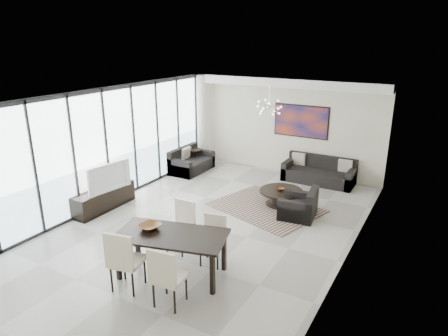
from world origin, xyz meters
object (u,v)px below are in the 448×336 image
Objects in this scene: tv_console at (104,199)px; dining_table at (171,239)px; coffee_table at (281,196)px; sofa_main at (319,174)px; television at (106,176)px.

tv_console is 3.54m from dining_table.
coffee_table is 0.64× the size of tv_console.
dining_table is at bearing -97.48° from coffee_table.
dining_table is (3.19, -1.47, 0.45)m from tv_console.
coffee_table is at bearing 33.02° from tv_console.
sofa_main is at bearing 81.96° from dining_table.
sofa_main is 5.96m from television.
sofa_main reaches higher than coffee_table.
tv_console is (-4.03, -4.49, 0.02)m from sofa_main.
sofa_main is at bearing 80.93° from coffee_table.
television reaches higher than tv_console.
tv_console reaches higher than coffee_table.
tv_console is at bearing 99.78° from television.
dining_table reaches higher than coffee_table.
coffee_table is 0.93× the size of television.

